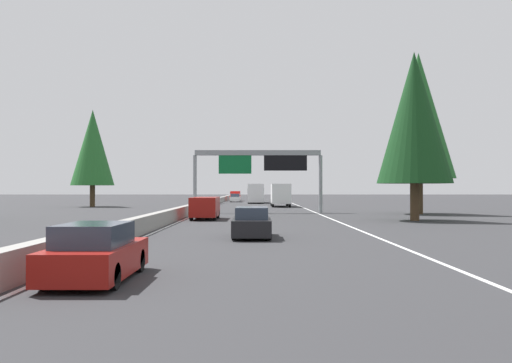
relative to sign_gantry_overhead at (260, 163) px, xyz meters
name	(u,v)px	position (x,y,z in m)	size (l,w,h in m)	color
ground_plane	(205,210)	(7.24, 6.04, -4.86)	(320.00, 320.00, 0.00)	#2D2D30
median_barrier	(215,202)	(27.24, 6.34, -4.41)	(180.00, 0.56, 0.90)	gray
shoulder_stripe_right	(301,207)	(17.24, -5.48, -4.86)	(160.00, 0.16, 0.01)	silver
shoulder_stripe_median	(214,207)	(17.24, 5.79, -4.86)	(160.00, 0.16, 0.01)	silver
sign_gantry_overhead	(260,163)	(0.00, 0.00, 0.00)	(0.50, 12.68, 6.11)	gray
sedan_near_right	(96,254)	(-39.85, 4.43, -4.18)	(4.40, 1.80, 1.47)	maroon
sedan_distant_a	(252,223)	(-27.51, 0.54, -4.18)	(4.40, 1.80, 1.47)	black
box_truck_mid_left	(280,194)	(18.14, -2.83, -3.25)	(8.50, 2.40, 2.95)	white
bus_far_center	(256,192)	(37.04, 0.40, -3.15)	(11.50, 2.55, 3.10)	white
minivan_far_right	(205,207)	(-11.77, 4.24, -3.91)	(5.00, 1.95, 1.69)	maroon
sedan_near_center	(235,198)	(43.43, 4.03, -4.18)	(4.40, 1.80, 1.47)	white
pickup_distant_b	(235,196)	(51.53, 4.34, -3.95)	(5.60, 2.00, 1.86)	red
conifer_right_near	(414,118)	(-13.50, -11.31, 2.70)	(5.48, 5.48, 12.45)	#4C3823
conifer_right_mid	(419,116)	(-2.91, -14.75, 4.26)	(6.60, 6.60, 14.99)	#4C3823
conifer_left_mid	(93,148)	(17.70, 21.62, 2.82)	(5.56, 5.56, 12.64)	#4C3823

